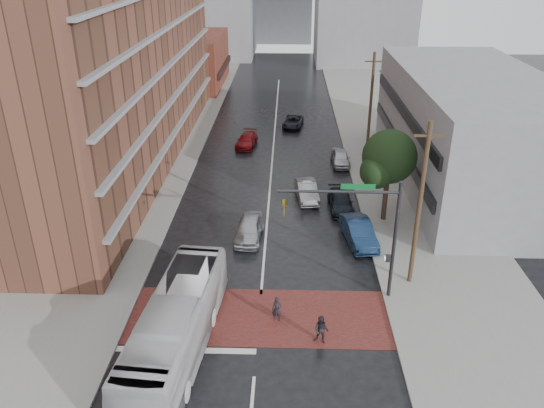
# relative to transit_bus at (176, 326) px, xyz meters

# --- Properties ---
(ground) EXTENTS (160.00, 160.00, 0.00)m
(ground) POSITION_rel_transit_bus_xyz_m (3.84, 2.40, -1.59)
(ground) COLOR black
(ground) RESTS_ON ground
(crosswalk) EXTENTS (14.00, 5.00, 0.02)m
(crosswalk) POSITION_rel_transit_bus_xyz_m (3.84, 2.90, -1.58)
(crosswalk) COLOR maroon
(crosswalk) RESTS_ON ground
(sidewalk_west) EXTENTS (9.00, 90.00, 0.15)m
(sidewalk_west) POSITION_rel_transit_bus_xyz_m (-7.66, 27.40, -1.52)
(sidewalk_west) COLOR gray
(sidewalk_west) RESTS_ON ground
(sidewalk_east) EXTENTS (9.00, 90.00, 0.15)m
(sidewalk_east) POSITION_rel_transit_bus_xyz_m (15.34, 27.40, -1.52)
(sidewalk_east) COLOR gray
(sidewalk_east) RESTS_ON ground
(apartment_block) EXTENTS (10.00, 44.00, 28.00)m
(apartment_block) POSITION_rel_transit_bus_xyz_m (-10.16, 26.40, 12.41)
(apartment_block) COLOR brown
(apartment_block) RESTS_ON ground
(storefront_west) EXTENTS (8.00, 16.00, 7.00)m
(storefront_west) POSITION_rel_transit_bus_xyz_m (-8.16, 56.40, 1.91)
(storefront_west) COLOR brown
(storefront_west) RESTS_ON ground
(building_east) EXTENTS (11.00, 26.00, 9.00)m
(building_east) POSITION_rel_transit_bus_xyz_m (20.34, 22.40, 2.91)
(building_east) COLOR gray
(building_east) RESTS_ON ground
(street_tree) EXTENTS (4.20, 4.10, 6.90)m
(street_tree) POSITION_rel_transit_bus_xyz_m (12.36, 14.44, 3.14)
(street_tree) COLOR #332319
(street_tree) RESTS_ON ground
(signal_mast) EXTENTS (6.50, 0.30, 7.20)m
(signal_mast) POSITION_rel_transit_bus_xyz_m (9.69, 4.90, 3.14)
(signal_mast) COLOR #2D2D33
(signal_mast) RESTS_ON ground
(utility_pole_near) EXTENTS (1.60, 0.26, 10.00)m
(utility_pole_near) POSITION_rel_transit_bus_xyz_m (12.64, 6.40, 3.55)
(utility_pole_near) COLOR #473321
(utility_pole_near) RESTS_ON ground
(utility_pole_far) EXTENTS (1.60, 0.26, 10.00)m
(utility_pole_far) POSITION_rel_transit_bus_xyz_m (12.64, 26.40, 3.55)
(utility_pole_far) COLOR #473321
(utility_pole_far) RESTS_ON ground
(transit_bus) EXTENTS (3.71, 11.63, 3.18)m
(transit_bus) POSITION_rel_transit_bus_xyz_m (0.00, 0.00, 0.00)
(transit_bus) COLOR silver
(transit_bus) RESTS_ON ground
(pedestrian_a) EXTENTS (0.57, 0.41, 1.46)m
(pedestrian_a) POSITION_rel_transit_bus_xyz_m (4.81, 2.60, -0.86)
(pedestrian_a) COLOR black
(pedestrian_a) RESTS_ON ground
(pedestrian_b) EXTENTS (0.92, 0.82, 1.57)m
(pedestrian_b) POSITION_rel_transit_bus_xyz_m (7.08, 0.90, -0.80)
(pedestrian_b) COLOR black
(pedestrian_b) RESTS_ON ground
(car_travel_a) EXTENTS (2.05, 4.45, 1.48)m
(car_travel_a) POSITION_rel_transit_bus_xyz_m (2.71, 11.47, -0.85)
(car_travel_a) COLOR #B0B4B8
(car_travel_a) RESTS_ON ground
(car_travel_b) EXTENTS (2.00, 4.45, 1.42)m
(car_travel_b) POSITION_rel_transit_bus_xyz_m (6.82, 17.95, -0.88)
(car_travel_b) COLOR #9EA0A5
(car_travel_b) RESTS_ON ground
(car_travel_c) EXTENTS (2.28, 4.47, 1.24)m
(car_travel_c) POSITION_rel_transit_bus_xyz_m (1.15, 30.19, -0.97)
(car_travel_c) COLOR maroon
(car_travel_c) RESTS_ON ground
(suv_travel) EXTENTS (2.55, 4.53, 1.20)m
(suv_travel) POSITION_rel_transit_bus_xyz_m (5.84, 36.64, -0.99)
(suv_travel) COLOR black
(suv_travel) RESTS_ON ground
(car_parked_near) EXTENTS (2.37, 4.87, 1.54)m
(car_parked_near) POSITION_rel_transit_bus_xyz_m (10.14, 11.17, -0.82)
(car_parked_near) COLOR #142848
(car_parked_near) RESTS_ON ground
(car_parked_mid) EXTENTS (1.93, 4.32, 1.23)m
(car_parked_mid) POSITION_rel_transit_bus_xyz_m (9.36, 16.17, -0.98)
(car_parked_mid) COLOR black
(car_parked_mid) RESTS_ON ground
(car_parked_far) EXTENTS (1.65, 3.97, 1.34)m
(car_parked_far) POSITION_rel_transit_bus_xyz_m (10.14, 25.44, -0.92)
(car_parked_far) COLOR #A9AAB1
(car_parked_far) RESTS_ON ground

